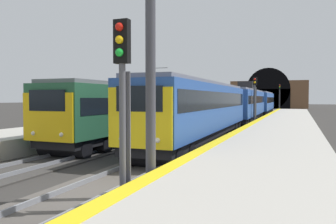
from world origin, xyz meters
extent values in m
plane|color=#302D2B|center=(0.00, 0.00, 0.00)|extent=(320.00, 320.00, 0.00)
cube|color=#ADA89E|center=(0.00, -4.54, 0.45)|extent=(112.00, 4.84, 0.91)
cube|color=yellow|center=(0.00, -2.36, 0.91)|extent=(112.00, 0.50, 0.01)
cube|color=#4C4742|center=(0.00, 0.00, 0.03)|extent=(160.00, 2.90, 0.06)
cube|color=gray|center=(0.00, 0.72, 0.14)|extent=(160.00, 0.07, 0.15)
cube|color=gray|center=(0.00, -0.72, 0.14)|extent=(160.00, 0.07, 0.15)
cube|color=#264C99|center=(11.99, 0.00, 2.28)|extent=(18.14, 3.03, 2.68)
cube|color=black|center=(11.99, 0.00, 2.73)|extent=(17.42, 3.05, 0.93)
cube|color=slate|center=(11.99, 0.00, 3.72)|extent=(17.59, 2.61, 0.20)
cube|color=black|center=(11.99, 0.00, 0.76)|extent=(17.78, 2.70, 0.50)
cylinder|color=black|center=(3.96, -0.14, 0.45)|extent=(0.93, 2.52, 0.89)
cylinder|color=black|center=(5.76, -0.11, 0.45)|extent=(0.93, 2.52, 0.89)
cylinder|color=black|center=(18.22, 0.11, 0.45)|extent=(0.93, 2.52, 0.89)
cylinder|color=black|center=(20.01, 0.14, 0.45)|extent=(0.93, 2.52, 0.89)
cube|color=yellow|center=(2.90, -0.16, 2.10)|extent=(0.16, 2.61, 2.31)
cube|color=black|center=(2.85, -0.16, 2.82)|extent=(0.07, 1.90, 0.97)
sphere|color=#F2EACC|center=(2.85, -0.90, 1.29)|extent=(0.20, 0.20, 0.20)
sphere|color=#F2EACC|center=(2.83, 0.59, 1.29)|extent=(0.20, 0.20, 0.20)
cube|color=#264C99|center=(30.70, 0.00, 2.28)|extent=(18.14, 3.03, 2.68)
cube|color=black|center=(30.70, 0.00, 2.68)|extent=(17.42, 3.05, 0.78)
cube|color=slate|center=(30.70, 0.00, 3.72)|extent=(17.59, 2.61, 0.20)
cube|color=black|center=(30.70, 0.00, 0.76)|extent=(17.78, 2.70, 0.50)
cylinder|color=black|center=(23.09, -0.13, 0.45)|extent=(0.93, 2.52, 0.89)
cylinder|color=black|center=(24.89, -0.10, 0.45)|extent=(0.93, 2.52, 0.89)
cylinder|color=black|center=(36.52, 0.10, 0.45)|extent=(0.93, 2.52, 0.89)
cylinder|color=black|center=(38.32, 0.13, 0.45)|extent=(0.93, 2.52, 0.89)
cube|color=#264C99|center=(49.42, 0.00, 2.28)|extent=(18.14, 3.03, 2.68)
cube|color=black|center=(49.42, 0.00, 2.53)|extent=(17.42, 3.05, 0.85)
cube|color=slate|center=(49.42, 0.00, 3.72)|extent=(17.59, 2.61, 0.20)
cube|color=black|center=(49.42, 0.00, 0.76)|extent=(17.78, 2.70, 0.50)
cylinder|color=black|center=(41.28, -0.14, 0.45)|extent=(0.93, 2.52, 0.89)
cylinder|color=black|center=(43.08, -0.11, 0.45)|extent=(0.93, 2.52, 0.89)
cylinder|color=black|center=(55.76, 0.11, 0.45)|extent=(0.93, 2.52, 0.89)
cylinder|color=black|center=(57.56, 0.14, 0.45)|extent=(0.93, 2.52, 0.89)
cube|color=black|center=(30.70, 0.00, 4.27)|extent=(1.33, 1.65, 0.90)
cube|color=#235638|center=(13.22, 4.57, 2.21)|extent=(19.30, 3.08, 2.62)
cube|color=black|center=(13.22, 4.57, 2.45)|extent=(18.53, 3.10, 0.81)
cube|color=slate|center=(13.22, 4.57, 3.62)|extent=(18.72, 2.65, 0.20)
cube|color=black|center=(13.22, 4.57, 0.73)|extent=(18.91, 2.74, 0.48)
cylinder|color=black|center=(4.63, 4.67, 0.43)|extent=(0.88, 2.63, 0.85)
cylinder|color=black|center=(6.43, 4.65, 0.43)|extent=(0.88, 2.63, 0.85)
cylinder|color=black|center=(20.00, 4.48, 0.43)|extent=(0.88, 2.63, 0.85)
cylinder|color=black|center=(21.80, 4.46, 0.43)|extent=(0.88, 2.63, 0.85)
cube|color=#E5B20F|center=(3.54, 4.68, 1.99)|extent=(0.15, 2.74, 2.18)
cube|color=black|center=(3.49, 4.68, 2.73)|extent=(0.06, 2.00, 0.94)
sphere|color=#F2EACC|center=(3.48, 3.90, 1.25)|extent=(0.20, 0.20, 0.20)
sphere|color=#F2EACC|center=(3.49, 5.47, 1.25)|extent=(0.20, 0.20, 0.20)
cube|color=#235638|center=(33.02, 4.57, 2.21)|extent=(19.30, 3.08, 2.62)
cube|color=black|center=(33.02, 4.57, 2.44)|extent=(18.53, 3.10, 0.94)
cube|color=slate|center=(33.02, 4.57, 3.62)|extent=(18.72, 2.65, 0.20)
cube|color=black|center=(33.02, 4.57, 0.73)|extent=(18.91, 2.74, 0.48)
cylinder|color=black|center=(24.45, 4.67, 0.43)|extent=(0.88, 2.63, 0.85)
cylinder|color=black|center=(26.25, 4.65, 0.43)|extent=(0.88, 2.63, 0.85)
cylinder|color=black|center=(39.78, 4.48, 0.43)|extent=(0.88, 2.63, 0.85)
cylinder|color=black|center=(41.58, 4.46, 0.43)|extent=(0.88, 2.63, 0.85)
cube|color=#235638|center=(52.82, 4.57, 2.21)|extent=(19.30, 3.08, 2.62)
cube|color=black|center=(52.82, 4.57, 2.66)|extent=(18.53, 3.10, 0.83)
cube|color=slate|center=(52.82, 4.57, 3.62)|extent=(18.72, 2.65, 0.20)
cube|color=black|center=(52.82, 4.57, 0.73)|extent=(18.91, 2.74, 0.48)
cylinder|color=black|center=(44.26, 4.67, 0.43)|extent=(0.88, 2.63, 0.85)
cylinder|color=black|center=(46.06, 4.65, 0.43)|extent=(0.88, 2.63, 0.85)
cylinder|color=black|center=(59.57, 4.48, 0.43)|extent=(0.88, 2.63, 0.85)
cylinder|color=black|center=(61.37, 4.46, 0.43)|extent=(0.88, 2.63, 0.85)
cube|color=black|center=(33.02, 4.57, 4.17)|extent=(1.32, 1.73, 0.90)
cylinder|color=#4C4C54|center=(-1.32, -1.74, 1.84)|extent=(0.16, 0.16, 3.68)
cube|color=black|center=(-1.32, -1.74, 4.20)|extent=(0.20, 0.38, 1.05)
cube|color=#4C4C54|center=(-1.18, -1.74, 1.84)|extent=(0.04, 0.28, 3.31)
sphere|color=red|center=(-1.45, -1.74, 4.53)|extent=(0.20, 0.20, 0.20)
sphere|color=yellow|center=(-1.45, -1.74, 4.23)|extent=(0.20, 0.20, 0.20)
sphere|color=green|center=(-1.45, -1.74, 3.93)|extent=(0.20, 0.20, 0.20)
cylinder|color=#4C4C54|center=(24.78, -1.74, 2.04)|extent=(0.16, 0.16, 4.09)
cube|color=black|center=(24.78, -1.74, 4.46)|extent=(0.20, 0.38, 0.75)
cube|color=#4C4C54|center=(24.92, -1.74, 2.04)|extent=(0.04, 0.28, 3.68)
sphere|color=red|center=(24.65, -1.74, 4.64)|extent=(0.20, 0.20, 0.20)
sphere|color=yellow|center=(24.65, -1.74, 4.34)|extent=(0.20, 0.20, 0.20)
cylinder|color=#38383D|center=(67.87, -1.74, 2.39)|extent=(0.16, 0.16, 4.77)
cube|color=black|center=(67.87, -1.74, 5.30)|extent=(0.20, 0.38, 1.05)
cube|color=#38383D|center=(68.01, -1.74, 2.39)|extent=(0.04, 0.28, 4.29)
sphere|color=red|center=(67.74, -1.74, 5.62)|extent=(0.20, 0.20, 0.20)
sphere|color=yellow|center=(67.74, -1.74, 5.32)|extent=(0.20, 0.20, 0.20)
sphere|color=green|center=(67.74, -1.74, 5.02)|extent=(0.20, 0.20, 0.20)
cylinder|color=#3F3F47|center=(-0.03, -1.91, 3.65)|extent=(0.28, 0.28, 7.29)
cube|color=brown|center=(88.71, 2.28, 3.78)|extent=(2.89, 20.48, 7.55)
cube|color=black|center=(87.21, 2.28, 2.64)|extent=(0.12, 11.47, 5.29)
cylinder|color=black|center=(87.21, 2.28, 5.29)|extent=(0.12, 11.47, 11.47)
cylinder|color=#595B60|center=(31.03, 11.92, 3.61)|extent=(0.22, 0.22, 7.22)
cylinder|color=#595B60|center=(31.03, 10.78, 6.62)|extent=(0.08, 2.28, 0.08)
camera|label=1|loc=(-8.61, -5.75, 2.84)|focal=36.43mm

